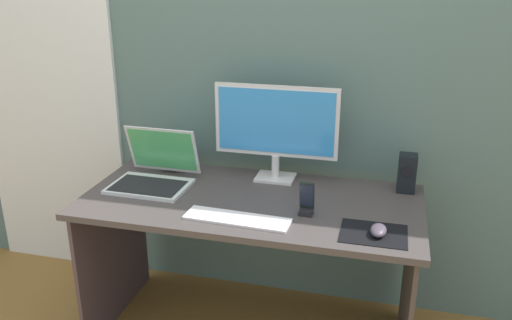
{
  "coord_description": "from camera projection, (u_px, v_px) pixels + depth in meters",
  "views": [
    {
      "loc": [
        0.54,
        -2.04,
        1.67
      ],
      "look_at": [
        0.03,
        -0.02,
        0.9
      ],
      "focal_mm": 37.45,
      "sensor_mm": 36.0,
      "label": 1
    }
  ],
  "objects": [
    {
      "name": "wall_back",
      "position": [
        274.0,
        58.0,
        2.52
      ],
      "size": [
        6.0,
        0.04,
        2.5
      ],
      "primitive_type": "cube",
      "color": "slate",
      "rests_on": "ground_plane"
    },
    {
      "name": "door_left",
      "position": [
        47.0,
        94.0,
        2.86
      ],
      "size": [
        0.82,
        0.02,
        2.02
      ],
      "primitive_type": "cube",
      "color": "white",
      "rests_on": "ground_plane"
    },
    {
      "name": "desk",
      "position": [
        251.0,
        228.0,
        2.36
      ],
      "size": [
        1.46,
        0.69,
        0.71
      ],
      "color": "#453D3C",
      "rests_on": "ground_plane"
    },
    {
      "name": "monitor",
      "position": [
        276.0,
        127.0,
        2.43
      ],
      "size": [
        0.57,
        0.14,
        0.45
      ],
      "color": "silver",
      "rests_on": "desk"
    },
    {
      "name": "speaker_right",
      "position": [
        407.0,
        173.0,
        2.36
      ],
      "size": [
        0.08,
        0.08,
        0.17
      ],
      "color": "black",
      "rests_on": "desk"
    },
    {
      "name": "laptop",
      "position": [
        154.0,
        174.0,
        2.45
      ],
      "size": [
        0.35,
        0.33,
        0.25
      ],
      "color": "silver",
      "rests_on": "desk"
    },
    {
      "name": "fishbowl",
      "position": [
        174.0,
        153.0,
        2.62
      ],
      "size": [
        0.17,
        0.17,
        0.17
      ],
      "primitive_type": "sphere",
      "color": "silver",
      "rests_on": "desk"
    },
    {
      "name": "keyboard_external",
      "position": [
        236.0,
        219.0,
        2.12
      ],
      "size": [
        0.43,
        0.14,
        0.01
      ],
      "primitive_type": "cube",
      "rotation": [
        0.0,
        0.0,
        -0.05
      ],
      "color": "white",
      "rests_on": "desk"
    },
    {
      "name": "mousepad",
      "position": [
        374.0,
        233.0,
        2.01
      ],
      "size": [
        0.25,
        0.2,
        0.0
      ],
      "primitive_type": "cube",
      "color": "black",
      "rests_on": "desk"
    },
    {
      "name": "mouse",
      "position": [
        378.0,
        230.0,
        1.99
      ],
      "size": [
        0.06,
        0.1,
        0.04
      ],
      "primitive_type": "ellipsoid",
      "rotation": [
        0.0,
        0.0,
        -0.04
      ],
      "color": "#504351",
      "rests_on": "mousepad"
    },
    {
      "name": "phone_in_dock",
      "position": [
        307.0,
        203.0,
        2.16
      ],
      "size": [
        0.06,
        0.05,
        0.14
      ],
      "color": "black",
      "rests_on": "desk"
    }
  ]
}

